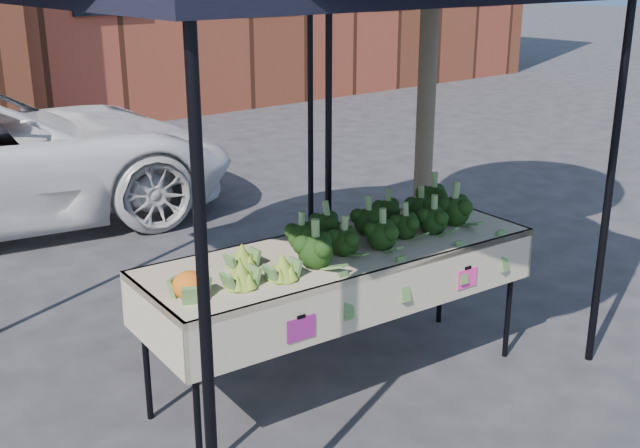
# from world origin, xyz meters

# --- Properties ---
(ground) EXTENTS (90.00, 90.00, 0.00)m
(ground) POSITION_xyz_m (0.00, 0.00, 0.00)
(ground) COLOR #29292C
(table) EXTENTS (2.46, 1.01, 0.90)m
(table) POSITION_xyz_m (-0.12, 0.14, 0.45)
(table) COLOR #C0B28E
(table) RESTS_ON ground
(canopy) EXTENTS (3.16, 3.16, 2.74)m
(canopy) POSITION_xyz_m (-0.09, 0.78, 1.37)
(canopy) COLOR black
(canopy) RESTS_ON ground
(broccoli_heap) EXTENTS (1.45, 0.55, 0.24)m
(broccoli_heap) POSITION_xyz_m (0.20, 0.16, 1.02)
(broccoli_heap) COLOR black
(broccoli_heap) RESTS_ON table
(romanesco_cluster) EXTENTS (0.41, 0.45, 0.18)m
(romanesco_cluster) POSITION_xyz_m (-0.79, 0.12, 0.99)
(romanesco_cluster) COLOR #A6BB39
(romanesco_cluster) RESTS_ON table
(cauliflower_pair) EXTENTS (0.18, 0.18, 0.17)m
(cauliflower_pair) POSITION_xyz_m (-1.17, 0.09, 0.98)
(cauliflower_pair) COLOR orange
(cauliflower_pair) RESTS_ON table
(street_tree) EXTENTS (2.07, 2.07, 4.07)m
(street_tree) POSITION_xyz_m (1.41, 0.92, 2.04)
(street_tree) COLOR #1E4C14
(street_tree) RESTS_ON ground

